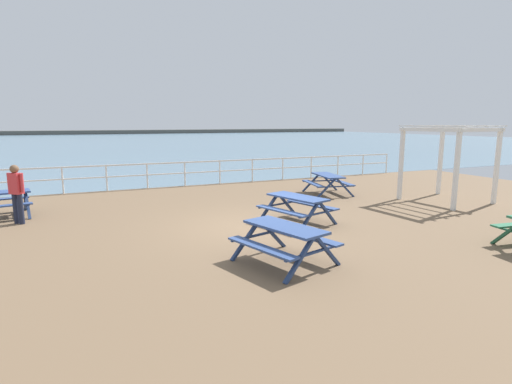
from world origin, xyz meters
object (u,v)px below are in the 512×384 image
at_px(picnic_table_near_right, 328,179).
at_px(picnic_table_far_right, 297,203).
at_px(picnic_table_far_left, 285,235).
at_px(lattice_pergola, 449,146).
at_px(visitor, 16,190).

height_order(picnic_table_near_right, picnic_table_far_right, same).
distance_m(picnic_table_far_left, lattice_pergola, 9.04).
relative_size(picnic_table_near_right, picnic_table_far_right, 0.95).
relative_size(picnic_table_far_right, lattice_pergola, 0.78).
bearing_deg(picnic_table_far_left, visitor, 26.08).
xyz_separation_m(visitor, lattice_pergola, (13.58, -2.52, 1.05)).
distance_m(visitor, lattice_pergola, 13.85).
relative_size(picnic_table_far_left, visitor, 1.29).
xyz_separation_m(picnic_table_far_left, visitor, (-5.29, 5.83, 0.36)).
bearing_deg(lattice_pergola, picnic_table_far_right, -179.71).
height_order(picnic_table_far_right, lattice_pergola, lattice_pergola).
xyz_separation_m(picnic_table_near_right, picnic_table_far_right, (-3.42, -3.57, 0.00)).
bearing_deg(picnic_table_far_left, lattice_pergola, -84.32).
bearing_deg(picnic_table_far_right, lattice_pergola, -101.07).
bearing_deg(picnic_table_far_right, picnic_table_far_left, 129.36).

